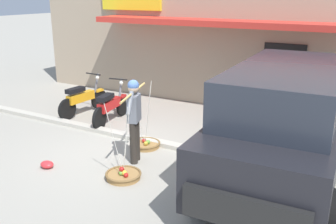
# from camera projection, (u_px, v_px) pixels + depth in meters

# --- Properties ---
(ground_plane) EXTENTS (90.00, 90.00, 0.00)m
(ground_plane) POSITION_uv_depth(u_px,v_px,m) (132.00, 154.00, 8.09)
(ground_plane) COLOR #9E998C
(sidewalk_curb) EXTENTS (20.00, 0.24, 0.10)m
(sidewalk_curb) POSITION_uv_depth(u_px,v_px,m) (150.00, 141.00, 8.66)
(sidewalk_curb) COLOR #BAB4A5
(sidewalk_curb) RESTS_ON ground
(fruit_vendor) EXTENTS (0.50, 1.47, 1.70)m
(fruit_vendor) POSITION_uv_depth(u_px,v_px,m) (134.00, 116.00, 7.44)
(fruit_vendor) COLOR #2D2823
(fruit_vendor) RESTS_ON ground
(fruit_basket_left_side) EXTENTS (0.67, 0.67, 1.45)m
(fruit_basket_left_side) POSITION_uv_depth(u_px,v_px,m) (145.00, 144.00, 8.42)
(fruit_basket_left_side) COLOR #9E7542
(fruit_basket_left_side) RESTS_ON ground
(fruit_basket_right_side) EXTENTS (0.67, 0.67, 1.45)m
(fruit_basket_right_side) POSITION_uv_depth(u_px,v_px,m) (123.00, 175.00, 6.99)
(fruit_basket_right_side) COLOR #9E7542
(fruit_basket_right_side) RESTS_ON ground
(motorcycle_nearest_shop) EXTENTS (0.54, 1.82, 1.09)m
(motorcycle_nearest_shop) POSITION_uv_depth(u_px,v_px,m) (83.00, 99.00, 10.58)
(motorcycle_nearest_shop) COLOR black
(motorcycle_nearest_shop) RESTS_ON ground
(motorcycle_second_in_row) EXTENTS (0.54, 1.81, 1.09)m
(motorcycle_second_in_row) POSITION_uv_depth(u_px,v_px,m) (111.00, 106.00, 9.90)
(motorcycle_second_in_row) COLOR black
(motorcycle_second_in_row) RESTS_ON ground
(parked_truck) EXTENTS (2.32, 4.88, 2.10)m
(parked_truck) POSITION_uv_depth(u_px,v_px,m) (285.00, 121.00, 6.63)
(parked_truck) COLOR black
(parked_truck) RESTS_ON ground
(storefront_building) EXTENTS (13.00, 6.00, 4.20)m
(storefront_building) POSITION_uv_depth(u_px,v_px,m) (245.00, 29.00, 12.92)
(storefront_building) COLOR tan
(storefront_building) RESTS_ON ground
(plastic_litter_bag) EXTENTS (0.28, 0.22, 0.14)m
(plastic_litter_bag) POSITION_uv_depth(u_px,v_px,m) (47.00, 165.00, 7.42)
(plastic_litter_bag) COLOR red
(plastic_litter_bag) RESTS_ON ground
(wooden_crate) EXTENTS (0.44, 0.36, 0.32)m
(wooden_crate) POSITION_uv_depth(u_px,v_px,m) (256.00, 123.00, 9.47)
(wooden_crate) COLOR olive
(wooden_crate) RESTS_ON ground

